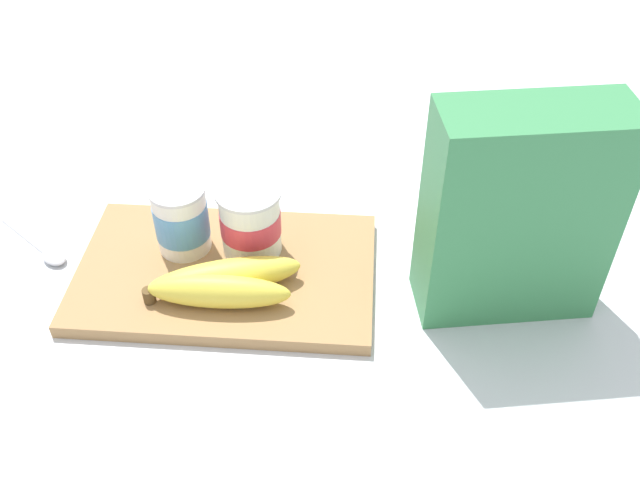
# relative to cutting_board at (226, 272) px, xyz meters

# --- Properties ---
(ground_plane) EXTENTS (2.40, 2.40, 0.00)m
(ground_plane) POSITION_rel_cutting_board_xyz_m (0.00, 0.00, -0.01)
(ground_plane) COLOR silver
(cutting_board) EXTENTS (0.35, 0.22, 0.02)m
(cutting_board) POSITION_rel_cutting_board_xyz_m (0.00, 0.00, 0.00)
(cutting_board) COLOR #A37A4C
(cutting_board) RESTS_ON ground_plane
(cereal_box) EXTENTS (0.20, 0.11, 0.25)m
(cereal_box) POSITION_rel_cutting_board_xyz_m (0.32, -0.01, 0.12)
(cereal_box) COLOR #38844C
(cereal_box) RESTS_ON ground_plane
(yogurt_cup_front) EXTENTS (0.07, 0.07, 0.09)m
(yogurt_cup_front) POSITION_rel_cutting_board_xyz_m (-0.05, 0.03, 0.05)
(yogurt_cup_front) COLOR white
(yogurt_cup_front) RESTS_ON cutting_board
(yogurt_cup_back) EXTENTS (0.08, 0.08, 0.09)m
(yogurt_cup_back) POSITION_rel_cutting_board_xyz_m (0.03, 0.03, 0.05)
(yogurt_cup_back) COLOR white
(yogurt_cup_back) RESTS_ON cutting_board
(banana_bunch) EXTENTS (0.18, 0.09, 0.04)m
(banana_bunch) POSITION_rel_cutting_board_xyz_m (0.01, -0.05, 0.03)
(banana_bunch) COLOR yellow
(banana_bunch) RESTS_ON cutting_board
(spoon) EXTENTS (0.12, 0.09, 0.01)m
(spoon) POSITION_rel_cutting_board_xyz_m (-0.24, 0.03, -0.00)
(spoon) COLOR silver
(spoon) RESTS_ON ground_plane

